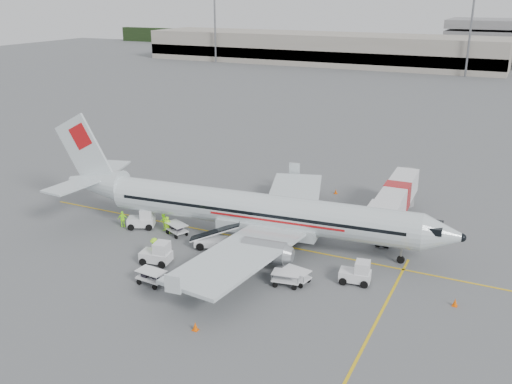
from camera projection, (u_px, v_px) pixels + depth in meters
ground at (246, 239)px, 51.09m from camera, size 360.00×360.00×0.00m
stripe_lead at (246, 239)px, 51.09m from camera, size 44.00×0.20×0.01m
stripe_cross at (378, 319)px, 38.55m from camera, size 0.20×20.00×0.01m
terminal_west at (319, 48)px, 176.50m from camera, size 110.00×22.00×9.00m
treeline at (471, 47)px, 198.86m from camera, size 300.00×3.00×6.00m
mast_west at (215, 26)px, 176.44m from camera, size 3.20×1.20×22.00m
mast_center at (470, 33)px, 145.71m from camera, size 3.20×1.20×22.00m
aircraft at (259, 188)px, 48.83m from camera, size 38.87×31.78×10.02m
jet_bridge at (396, 204)px, 53.55m from camera, size 3.41×15.51×4.05m
belt_loader at (217, 232)px, 48.91m from camera, size 5.53×3.67×2.80m
tug_fore at (355, 272)px, 43.06m from camera, size 2.51×1.67×1.81m
tug_mid at (156, 253)px, 46.16m from camera, size 2.64×1.77×1.89m
tug_aft at (141, 218)px, 53.17m from camera, size 2.82×2.31×1.90m
cart_loaded_a at (151, 277)px, 42.94m from camera, size 2.29×1.48×1.14m
cart_loaded_b at (177, 229)px, 51.69m from camera, size 2.46×2.03×1.11m
cart_empty_a at (296, 276)px, 43.17m from camera, size 2.29×1.60×1.09m
cart_empty_b at (286, 279)px, 42.76m from camera, size 2.28×1.58×1.10m
cone_nose at (455, 302)px, 40.01m from camera, size 0.37×0.37×0.61m
cone_port at (336, 191)px, 62.39m from camera, size 0.34×0.34×0.55m
cone_stbd at (195, 326)px, 37.13m from camera, size 0.38×0.38×0.62m
crew_a at (168, 225)px, 51.93m from camera, size 0.71×0.66×1.63m
crew_b at (163, 221)px, 52.75m from camera, size 0.94×1.02×1.69m
crew_c at (155, 249)px, 46.82m from camera, size 1.09×1.40×1.90m
crew_d at (123, 219)px, 53.35m from camera, size 1.00×0.80×1.59m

